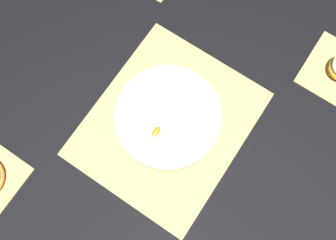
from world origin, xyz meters
TOP-DOWN VIEW (x-y plane):
  - ground_plane at (0.00, 0.00)m, footprint 6.00×6.00m
  - bamboo_mat_center at (0.00, 0.00)m, footprint 0.40×0.34m
  - fruit_salad_bowl at (0.00, 0.00)m, footprint 0.24×0.24m

SIDE VIEW (x-z plane):
  - ground_plane at x=0.00m, z-range 0.00..0.00m
  - bamboo_mat_center at x=0.00m, z-range 0.00..0.01m
  - fruit_salad_bowl at x=0.00m, z-range 0.01..0.08m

